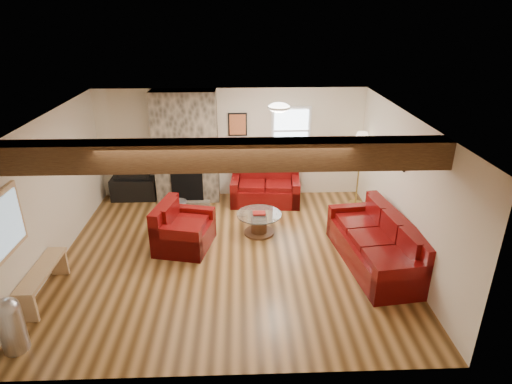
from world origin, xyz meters
TOP-DOWN VIEW (x-y plane):
  - room at (0.00, 0.00)m, footprint 8.00×8.00m
  - oak_beam at (0.00, -1.25)m, footprint 6.00×0.36m
  - chimney_breast at (-1.00, 2.49)m, footprint 1.40×0.67m
  - back_window at (1.35, 2.71)m, footprint 0.90×0.08m
  - hatch_window at (-2.96, -1.50)m, footprint 0.08×1.00m
  - ceiling_dome at (0.90, 0.90)m, footprint 0.40×0.40m
  - artwork_back at (0.15, 2.71)m, footprint 0.42×0.06m
  - artwork_right at (2.96, 0.30)m, footprint 0.06×0.55m
  - sofa_three at (2.48, -0.37)m, footprint 1.22×2.37m
  - loveseat at (0.75, 2.23)m, footprint 1.59×0.99m
  - armchair_red at (-0.85, 0.33)m, footprint 1.12×1.22m
  - coffee_table at (0.55, 0.78)m, footprint 0.88×0.88m
  - tv_cabinet at (-2.26, 2.53)m, footprint 1.02×0.41m
  - television at (-2.26, 2.53)m, footprint 0.82×0.11m
  - floor_lamp at (2.80, 2.08)m, footprint 0.43×0.43m
  - pine_bench at (-2.83, -1.08)m, footprint 0.30×1.29m
  - pedal_bin at (-2.75, -2.21)m, footprint 0.36×0.36m
  - coal_bucket at (-1.12, 1.63)m, footprint 0.37×0.37m

SIDE VIEW (x-z plane):
  - coal_bucket at x=-1.12m, z-range 0.00..0.35m
  - coffee_table at x=0.55m, z-range -0.01..0.44m
  - pine_bench at x=-2.83m, z-range 0.00..0.48m
  - tv_cabinet at x=-2.26m, z-range 0.00..0.51m
  - pedal_bin at x=-2.75m, z-range 0.00..0.79m
  - loveseat at x=0.75m, z-range 0.00..0.81m
  - armchair_red at x=-0.85m, z-range 0.00..0.85m
  - sofa_three at x=2.48m, z-range 0.00..0.88m
  - television at x=-2.26m, z-range 0.51..0.98m
  - chimney_breast at x=-1.00m, z-range -0.03..2.47m
  - room at x=0.00m, z-range -2.75..5.25m
  - floor_lamp at x=2.80m, z-range 0.59..2.26m
  - hatch_window at x=-2.96m, z-range 1.00..1.90m
  - back_window at x=1.35m, z-range 1.00..2.10m
  - artwork_back at x=0.15m, z-range 1.44..1.96m
  - artwork_right at x=2.96m, z-range 1.54..1.96m
  - oak_beam at x=0.00m, z-range 2.12..2.50m
  - ceiling_dome at x=0.90m, z-range 2.35..2.53m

